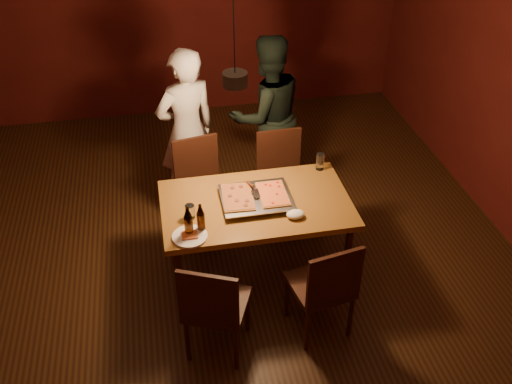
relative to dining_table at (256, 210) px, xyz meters
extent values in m
plane|color=#3D2610|center=(-0.12, 0.14, -0.68)|extent=(6.00, 6.00, 0.00)
plane|color=#5A1814|center=(-0.12, 3.14, 0.72)|extent=(5.00, 0.00, 5.00)
cube|color=#996527|center=(0.00, 0.00, 0.05)|extent=(1.50, 0.90, 0.05)
cylinder|color=#38190F|center=(-0.67, -0.37, -0.33)|extent=(0.06, 0.06, 0.70)
cylinder|color=#38190F|center=(0.67, -0.37, -0.33)|extent=(0.06, 0.06, 0.70)
cylinder|color=#38190F|center=(-0.67, 0.37, -0.33)|extent=(0.06, 0.06, 0.70)
cylinder|color=#38190F|center=(0.67, 0.37, -0.33)|extent=(0.06, 0.06, 0.70)
cube|color=#38190F|center=(-0.36, 0.67, -0.25)|extent=(0.49, 0.49, 0.04)
cube|color=#38190F|center=(-0.39, 0.86, -0.01)|extent=(0.42, 0.11, 0.45)
cube|color=#38190F|center=(0.39, 0.65, -0.25)|extent=(0.43, 0.43, 0.04)
cube|color=#38190F|center=(0.38, 0.84, -0.01)|extent=(0.42, 0.04, 0.45)
cube|color=#38190F|center=(-0.42, -0.72, -0.25)|extent=(0.55, 0.55, 0.04)
cube|color=#38190F|center=(-0.50, -0.90, -0.01)|extent=(0.40, 0.19, 0.45)
cube|color=#38190F|center=(0.35, -0.68, -0.25)|extent=(0.49, 0.49, 0.04)
cube|color=#38190F|center=(0.38, -0.87, -0.01)|extent=(0.42, 0.11, 0.45)
cube|color=silver|center=(0.00, 0.01, 0.10)|extent=(0.58, 0.49, 0.05)
cube|color=maroon|center=(-0.14, 0.02, 0.13)|extent=(0.26, 0.39, 0.02)
cube|color=gold|center=(0.14, 0.01, 0.13)|extent=(0.22, 0.35, 0.02)
cylinder|color=black|center=(-0.56, -0.29, 0.15)|extent=(0.06, 0.06, 0.16)
cone|color=black|center=(-0.56, -0.29, 0.28)|extent=(0.06, 0.06, 0.09)
cylinder|color=black|center=(-0.46, -0.26, 0.15)|extent=(0.06, 0.06, 0.15)
cone|color=black|center=(-0.46, -0.26, 0.26)|extent=(0.06, 0.06, 0.08)
cylinder|color=silver|center=(-0.53, -0.10, 0.13)|extent=(0.07, 0.07, 0.12)
cylinder|color=silver|center=(0.63, 0.37, 0.15)|extent=(0.07, 0.07, 0.15)
cylinder|color=white|center=(-0.56, -0.33, 0.08)|extent=(0.26, 0.26, 0.02)
cube|color=gold|center=(-0.56, -0.33, 0.10)|extent=(0.11, 0.09, 0.01)
ellipsoid|color=white|center=(0.26, -0.25, 0.10)|extent=(0.14, 0.11, 0.06)
imported|color=silver|center=(-0.43, 1.13, 0.13)|extent=(0.69, 0.57, 1.62)
imported|color=black|center=(0.36, 1.30, 0.13)|extent=(0.91, 0.79, 1.62)
cylinder|color=black|center=(-0.12, 0.14, 1.07)|extent=(0.18, 0.18, 0.10)
cylinder|color=black|center=(-0.12, 0.14, 1.62)|extent=(0.01, 0.01, 1.00)
camera|label=1|loc=(-0.70, -3.55, 2.78)|focal=40.00mm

